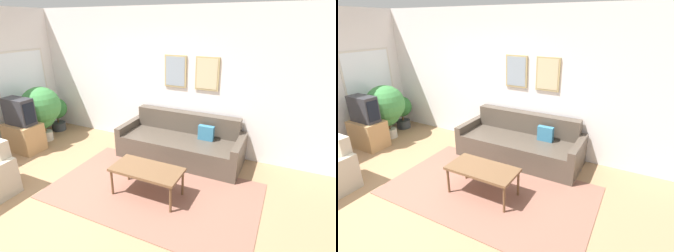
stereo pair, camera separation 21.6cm
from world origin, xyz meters
The scene contains 10 objects.
ground_plane centered at (0.00, 0.00, 0.00)m, with size 16.00×16.00×0.00m, color #997551.
area_rug centered at (0.91, 0.87, 0.01)m, with size 3.12×1.83×0.01m.
wall_back centered at (0.01, 2.52, 1.35)m, with size 8.00×0.09×2.70m.
couch centered at (0.87, 2.05, 0.29)m, with size 2.28×0.90×0.82m.
coffee_table centered at (0.88, 0.75, 0.41)m, with size 1.03×0.51×0.45m.
tv_stand centered at (-2.07, 1.02, 0.28)m, with size 0.69×0.46×0.56m.
tv centered at (-2.07, 1.02, 0.82)m, with size 0.59×0.28×0.52m.
potted_plant_tall centered at (-2.09, 1.53, 0.76)m, with size 0.80×0.80×1.18m.
potted_plant_by_window centered at (-2.30, 2.08, 0.48)m, with size 0.49×0.49×0.78m.
potted_plant_small centered at (-2.12, 1.51, 0.56)m, with size 0.60×0.60×0.88m.
Camera 2 is at (2.74, -1.98, 2.41)m, focal length 28.00 mm.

